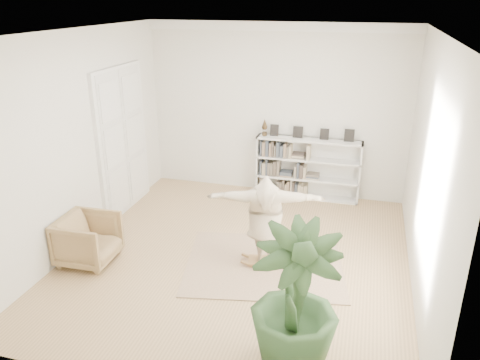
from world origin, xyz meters
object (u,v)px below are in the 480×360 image
at_px(armchair, 88,240).
at_px(rocker_board, 264,261).
at_px(person, 265,217).
at_px(bookshelf, 307,169).
at_px(houseplant, 295,301).

bearing_deg(armchair, rocker_board, -78.52).
relative_size(armchair, person, 0.49).
relative_size(bookshelf, rocker_board, 3.87).
xyz_separation_m(rocker_board, person, (-0.00, -0.00, 0.79)).
xyz_separation_m(armchair, houseplant, (3.58, -1.41, 0.50)).
relative_size(bookshelf, person, 1.23).
height_order(bookshelf, person, bookshelf).
height_order(armchair, rocker_board, armchair).
bearing_deg(rocker_board, houseplant, -80.03).
distance_m(bookshelf, rocker_board, 3.01).
bearing_deg(rocker_board, bookshelf, 73.77).
bearing_deg(bookshelf, person, -95.11).
xyz_separation_m(rocker_board, houseplant, (0.80, -2.06, 0.83)).
bearing_deg(houseplant, person, 111.09).
distance_m(armchair, rocker_board, 2.87).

